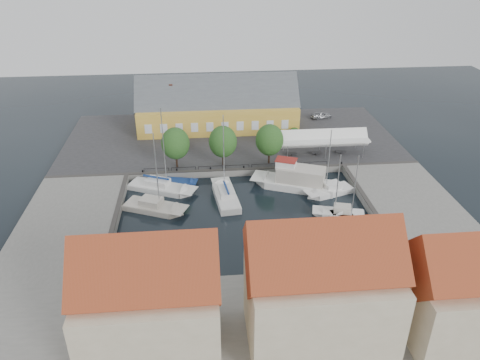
# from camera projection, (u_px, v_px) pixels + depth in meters

# --- Properties ---
(ground) EXTENTS (140.00, 140.00, 0.00)m
(ground) POSITION_uv_depth(u_px,v_px,m) (244.00, 211.00, 61.27)
(ground) COLOR black
(ground) RESTS_ON ground
(north_quay) EXTENTS (56.00, 26.00, 1.00)m
(north_quay) POSITION_uv_depth(u_px,v_px,m) (231.00, 140.00, 81.28)
(north_quay) COLOR #2D2D30
(north_quay) RESTS_ON ground
(west_quay) EXTENTS (12.00, 24.00, 1.00)m
(west_quay) POSITION_uv_depth(u_px,v_px,m) (68.00, 225.00, 57.48)
(west_quay) COLOR slate
(west_quay) RESTS_ON ground
(east_quay) EXTENTS (12.00, 24.00, 1.00)m
(east_quay) POSITION_uv_depth(u_px,v_px,m) (413.00, 208.00, 61.08)
(east_quay) COLOR slate
(east_quay) RESTS_ON ground
(south_bank) EXTENTS (56.00, 14.00, 1.00)m
(south_bank) POSITION_uv_depth(u_px,v_px,m) (267.00, 328.00, 42.56)
(south_bank) COLOR slate
(south_bank) RESTS_ON ground
(quay_edge_fittings) EXTENTS (56.00, 24.72, 0.40)m
(quay_edge_fittings) POSITION_uv_depth(u_px,v_px,m) (241.00, 187.00, 64.96)
(quay_edge_fittings) COLOR #383533
(quay_edge_fittings) RESTS_ON north_quay
(warehouse) EXTENTS (28.56, 14.00, 9.55)m
(warehouse) POSITION_uv_depth(u_px,v_px,m) (214.00, 108.00, 83.94)
(warehouse) COLOR gold
(warehouse) RESTS_ON north_quay
(tent_canopy) EXTENTS (14.00, 4.00, 2.83)m
(tent_canopy) POSITION_uv_depth(u_px,v_px,m) (324.00, 139.00, 73.46)
(tent_canopy) COLOR white
(tent_canopy) RESTS_ON north_quay
(quay_trees) EXTENTS (18.20, 4.20, 6.30)m
(quay_trees) POSITION_uv_depth(u_px,v_px,m) (223.00, 142.00, 69.39)
(quay_trees) COLOR black
(quay_trees) RESTS_ON north_quay
(car_silver) EXTENTS (4.17, 2.28, 1.35)m
(car_silver) POSITION_uv_depth(u_px,v_px,m) (321.00, 115.00, 88.86)
(car_silver) COLOR #93959A
(car_silver) RESTS_ON north_quay
(car_red) EXTENTS (2.32, 4.51, 1.42)m
(car_red) POSITION_uv_depth(u_px,v_px,m) (179.00, 142.00, 77.11)
(car_red) COLOR #51121B
(car_red) RESTS_ON north_quay
(center_sailboat) EXTENTS (3.70, 9.33, 12.48)m
(center_sailboat) POSITION_uv_depth(u_px,v_px,m) (226.00, 197.00, 63.87)
(center_sailboat) COLOR white
(center_sailboat) RESTS_ON ground
(trawler) EXTENTS (12.31, 7.72, 5.00)m
(trawler) POSITION_uv_depth(u_px,v_px,m) (296.00, 181.00, 66.58)
(trawler) COLOR white
(trawler) RESTS_ON ground
(east_boat_a) EXTENTS (7.41, 4.49, 10.26)m
(east_boat_a) POSITION_uv_depth(u_px,v_px,m) (330.00, 192.00, 65.35)
(east_boat_a) COLOR white
(east_boat_a) RESTS_ON ground
(east_boat_b) EXTENTS (6.88, 3.77, 9.31)m
(east_boat_b) POSITION_uv_depth(u_px,v_px,m) (340.00, 215.00, 60.01)
(east_boat_b) COLOR white
(east_boat_b) RESTS_ON ground
(east_boat_c) EXTENTS (3.75, 8.42, 10.48)m
(east_boat_c) POSITION_uv_depth(u_px,v_px,m) (353.00, 230.00, 56.92)
(east_boat_c) COLOR white
(east_boat_c) RESTS_ON ground
(west_boat_a) EXTENTS (10.13, 6.57, 12.99)m
(west_boat_a) POSITION_uv_depth(u_px,v_px,m) (161.00, 188.00, 66.22)
(west_boat_a) COLOR white
(west_boat_a) RESTS_ON ground
(west_boat_b) EXTENTS (8.89, 6.06, 11.62)m
(west_boat_b) POSITION_uv_depth(u_px,v_px,m) (154.00, 208.00, 61.51)
(west_boat_b) COLOR #BCB5A9
(west_boat_b) RESTS_ON ground
(launch_sw) EXTENTS (5.55, 4.25, 0.98)m
(launch_sw) POSITION_uv_depth(u_px,v_px,m) (148.00, 274.00, 49.95)
(launch_sw) COLOR white
(launch_sw) RESTS_ON ground
(launch_nw) EXTENTS (5.05, 2.97, 0.88)m
(launch_nw) POSITION_uv_depth(u_px,v_px,m) (180.00, 183.00, 68.04)
(launch_nw) COLOR navy
(launch_nw) RESTS_ON ground
(townhouses) EXTENTS (36.30, 8.50, 12.00)m
(townhouses) POSITION_uv_depth(u_px,v_px,m) (297.00, 299.00, 38.26)
(townhouses) COLOR beige
(townhouses) RESTS_ON south_bank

